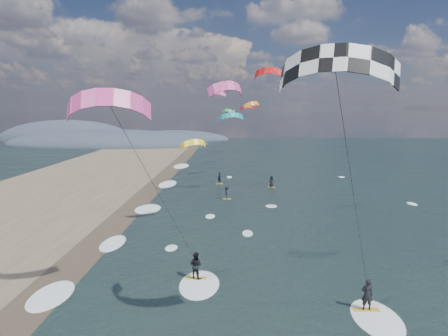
{
  "coord_description": "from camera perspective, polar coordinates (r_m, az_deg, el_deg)",
  "views": [
    {
      "loc": [
        -0.27,
        -15.06,
        11.32
      ],
      "look_at": [
        -1.0,
        12.0,
        7.0
      ],
      "focal_mm": 30.0,
      "sensor_mm": 36.0,
      "label": 1
    }
  ],
  "objects": [
    {
      "name": "wet_sand_strip",
      "position": [
        29.89,
        -22.38,
        -13.89
      ],
      "size": [
        3.0,
        240.0,
        0.0
      ],
      "primitive_type": "cube",
      "color": "#382D23",
      "rests_on": "ground"
    },
    {
      "name": "coastal_hills",
      "position": [
        131.24,
        -18.35,
        3.67
      ],
      "size": [
        80.0,
        41.0,
        15.0
      ],
      "color": "#3D4756",
      "rests_on": "ground"
    },
    {
      "name": "kitesurfer_near_a",
      "position": [
        15.49,
        17.82,
        6.43
      ],
      "size": [
        8.01,
        9.0,
        14.18
      ],
      "color": "gold",
      "rests_on": "ground"
    },
    {
      "name": "kitesurfer_near_b",
      "position": [
        20.08,
        -12.68,
        0.55
      ],
      "size": [
        7.22,
        8.55,
        12.95
      ],
      "color": "gold",
      "rests_on": "ground"
    },
    {
      "name": "far_kitesurfers",
      "position": [
        51.49,
        2.33,
        -2.69
      ],
      "size": [
        8.77,
        10.51,
        1.76
      ],
      "color": "gold",
      "rests_on": "ground"
    },
    {
      "name": "bg_kite_field",
      "position": [
        68.87,
        1.54,
        9.74
      ],
      "size": [
        12.82,
        78.93,
        10.14
      ],
      "color": "black",
      "rests_on": "ground"
    },
    {
      "name": "shoreline_surf",
      "position": [
        33.58,
        -17.16,
        -11.05
      ],
      "size": [
        2.4,
        79.4,
        0.11
      ],
      "color": "white",
      "rests_on": "ground"
    }
  ]
}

